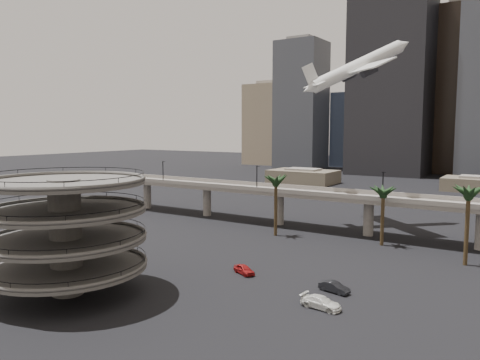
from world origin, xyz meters
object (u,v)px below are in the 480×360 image
Objects in this scene: airborne_jet at (357,67)px; car_a at (244,269)px; overpass at (322,198)px; car_c at (321,302)px; parking_ramp at (65,225)px; car_b at (334,287)px.

car_a is (-0.34, -49.88, -37.25)m from airborne_jet.
overpass is 48.97m from car_c.
parking_ramp is at bearing -102.43° from overpass.
parking_ramp reaches higher than overpass.
car_a is (15.99, 21.16, -9.09)m from parking_ramp.
parking_ramp reaches higher than car_a.
parking_ramp reaches higher than car_c.
airborne_jet is at bearing 74.54° from overpass.
car_b is (31.29, 21.04, -9.08)m from parking_ramp.
overpass is 33.11m from airborne_jet.
parking_ramp is 0.93× the size of airborne_jet.
overpass is 5.46× the size of airborne_jet.
car_a is at bearing 101.15° from car_b.
airborne_jet is at bearing 28.28° from car_b.
car_c is (0.85, -6.63, 0.04)m from car_b.
car_b is 6.69m from car_c.
car_c is at bearing -87.56° from car_a.
parking_ramp is 0.17× the size of overpass.
parking_ramp is at bearing -151.07° from airborne_jet.
car_a is 17.51m from car_c.
parking_ramp is 4.06× the size of car_c.
car_b is (14.96, -50.01, -37.25)m from airborne_jet.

